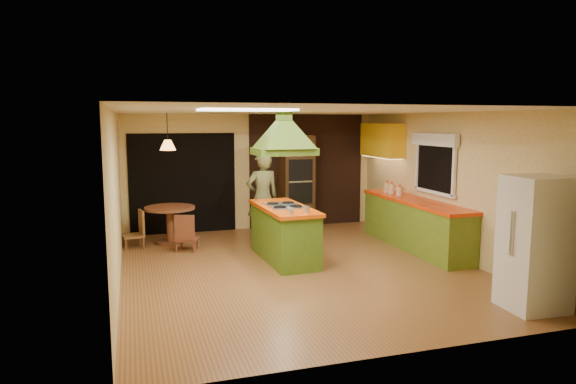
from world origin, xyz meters
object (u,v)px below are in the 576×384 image
object	(u,v)px
refrigerator	(536,243)
dining_table	(170,218)
kitchen_island	(284,233)
man	(263,198)
canister_large	(387,188)
wall_oven	(296,182)

from	to	relation	value
refrigerator	dining_table	size ratio (longest dim) A/B	1.75
kitchen_island	man	bearing A→B (deg)	90.44
kitchen_island	man	world-z (taller)	man
kitchen_island	dining_table	size ratio (longest dim) A/B	1.95
man	canister_large	world-z (taller)	man
wall_oven	canister_large	bearing A→B (deg)	-42.96
refrigerator	canister_large	xyz separation A→B (m)	(0.17, 4.19, 0.18)
wall_oven	canister_large	world-z (taller)	wall_oven
kitchen_island	refrigerator	xyz separation A→B (m)	(2.32, -3.13, 0.37)
canister_large	kitchen_island	bearing A→B (deg)	-157.06
wall_oven	dining_table	size ratio (longest dim) A/B	2.13
refrigerator	canister_large	world-z (taller)	refrigerator
man	refrigerator	bearing A→B (deg)	112.63
wall_oven	refrigerator	bearing A→B (deg)	-77.39
refrigerator	dining_table	xyz separation A→B (m)	(-4.08, 4.90, -0.34)
dining_table	wall_oven	bearing A→B (deg)	12.88
wall_oven	dining_table	distance (m)	2.88
kitchen_island	wall_oven	distance (m)	2.66
kitchen_island	canister_large	size ratio (longest dim) A/B	9.40
refrigerator	canister_large	bearing A→B (deg)	90.74
refrigerator	wall_oven	distance (m)	5.69
refrigerator	wall_oven	world-z (taller)	wall_oven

